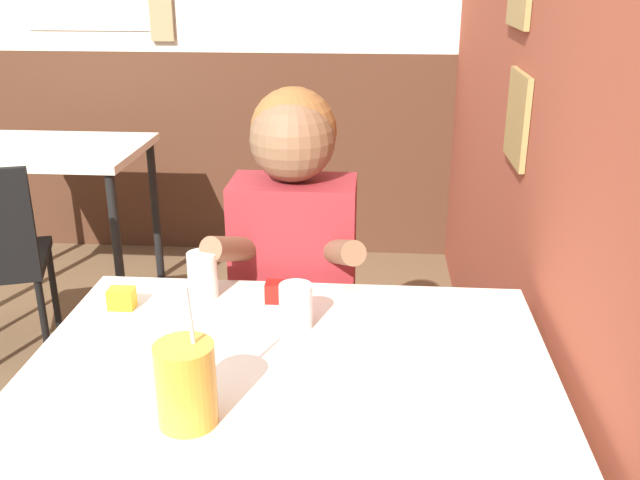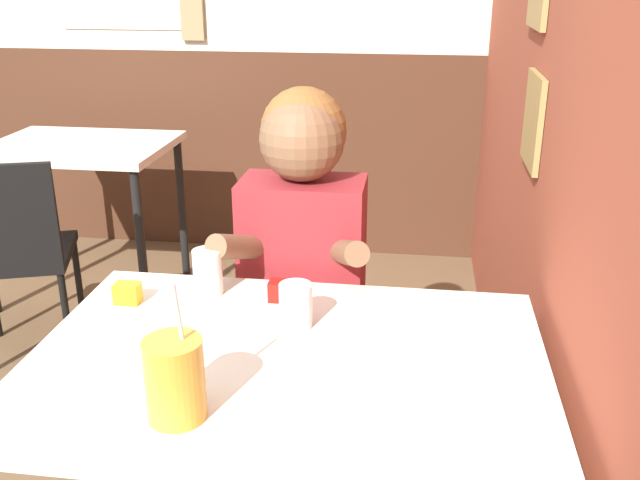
# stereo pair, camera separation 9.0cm
# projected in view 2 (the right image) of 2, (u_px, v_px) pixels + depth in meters

# --- Properties ---
(brick_wall_right) EXTENTS (0.08, 4.79, 2.70)m
(brick_wall_right) POSITION_uv_depth(u_px,v_px,m) (541.00, 25.00, 2.19)
(brick_wall_right) COLOR brown
(brick_wall_right) RESTS_ON ground_plane
(main_table) EXTENTS (1.09, 0.76, 0.76)m
(main_table) POSITION_uv_depth(u_px,v_px,m) (287.00, 385.00, 1.52)
(main_table) COLOR beige
(main_table) RESTS_ON ground_plane
(background_table) EXTENTS (0.82, 0.64, 0.76)m
(background_table) POSITION_uv_depth(u_px,v_px,m) (82.00, 162.00, 3.32)
(background_table) COLOR beige
(background_table) RESTS_ON ground_plane
(chair_near_window) EXTENTS (0.51, 0.51, 0.86)m
(chair_near_window) POSITION_uv_depth(u_px,v_px,m) (13.00, 247.00, 2.75)
(chair_near_window) COLOR black
(chair_near_window) RESTS_ON ground_plane
(person_seated) EXTENTS (0.42, 0.42, 1.23)m
(person_seated) POSITION_uv_depth(u_px,v_px,m) (303.00, 285.00, 2.03)
(person_seated) COLOR maroon
(person_seated) RESTS_ON ground_plane
(cocktail_pitcher) EXTENTS (0.11, 0.11, 0.27)m
(cocktail_pitcher) POSITION_uv_depth(u_px,v_px,m) (175.00, 379.00, 1.27)
(cocktail_pitcher) COLOR gold
(cocktail_pitcher) RESTS_ON main_table
(glass_near_pitcher) EXTENTS (0.08, 0.08, 0.10)m
(glass_near_pitcher) POSITION_uv_depth(u_px,v_px,m) (296.00, 305.00, 1.60)
(glass_near_pitcher) COLOR silver
(glass_near_pitcher) RESTS_ON main_table
(glass_center) EXTENTS (0.07, 0.07, 0.11)m
(glass_center) POSITION_uv_depth(u_px,v_px,m) (208.00, 272.00, 1.76)
(glass_center) COLOR silver
(glass_center) RESTS_ON main_table
(condiment_ketchup) EXTENTS (0.06, 0.04, 0.05)m
(condiment_ketchup) POSITION_uv_depth(u_px,v_px,m) (281.00, 291.00, 1.74)
(condiment_ketchup) COLOR #B7140F
(condiment_ketchup) RESTS_ON main_table
(condiment_mustard) EXTENTS (0.06, 0.04, 0.05)m
(condiment_mustard) POSITION_uv_depth(u_px,v_px,m) (127.00, 293.00, 1.72)
(condiment_mustard) COLOR yellow
(condiment_mustard) RESTS_ON main_table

